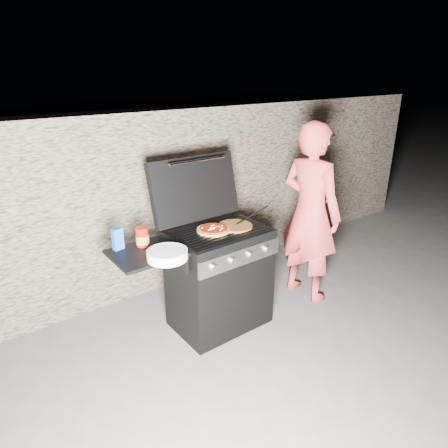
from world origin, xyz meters
TOP-DOWN VIEW (x-y plane):
  - ground at (0.00, 0.00)m, footprint 50.00×50.00m
  - stone_wall at (0.00, 1.05)m, footprint 8.00×0.35m
  - gas_grill at (-0.25, 0.00)m, footprint 1.34×0.79m
  - pizza_topped at (-0.05, 0.01)m, footprint 0.31×0.31m
  - pizza_plain at (0.15, -0.03)m, footprint 0.32×0.32m
  - sauce_jar at (-0.64, 0.11)m, footprint 0.12×0.12m
  - blue_carton at (-0.81, 0.16)m, footprint 0.08×0.06m
  - plate_stack at (-0.60, -0.20)m, footprint 0.38×0.38m
  - person at (0.99, -0.11)m, footprint 0.48×0.67m
  - tongs at (0.34, 0.00)m, footprint 0.45×0.06m

SIDE VIEW (x-z plane):
  - ground at x=0.00m, z-range 0.00..0.00m
  - gas_grill at x=-0.25m, z-range 0.00..0.91m
  - person at x=0.99m, z-range 0.00..1.75m
  - stone_wall at x=0.00m, z-range 0.00..1.80m
  - pizza_plain at x=0.15m, z-range 0.91..0.93m
  - pizza_topped at x=-0.05m, z-range 0.91..0.94m
  - plate_stack at x=-0.60m, z-range 0.90..0.97m
  - tongs at x=0.34m, z-range 0.91..1.00m
  - sauce_jar at x=-0.64m, z-range 0.90..1.05m
  - blue_carton at x=-0.81m, z-range 0.90..1.07m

